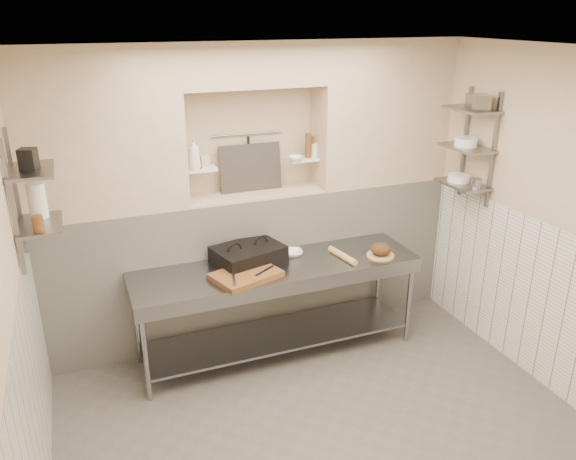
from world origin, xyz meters
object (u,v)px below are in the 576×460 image
bowl_alcove (296,158)px  jug_left (37,201)px  panini_press (248,255)px  rolling_pin (343,256)px  prep_table (278,292)px  bread_loaf (381,249)px  bottle_soap (194,154)px  cutting_board (246,275)px  mixing_bowl (292,253)px

bowl_alcove → jug_left: (-2.24, -0.51, 0.01)m
panini_press → rolling_pin: panini_press is taller
panini_press → bowl_alcove: (0.60, 0.36, 0.75)m
prep_table → rolling_pin: (0.62, -0.07, 0.29)m
bread_loaf → bottle_soap: 1.91m
cutting_board → bowl_alcove: (0.71, 0.63, 0.81)m
prep_table → bottle_soap: 1.44m
panini_press → rolling_pin: 0.87m
mixing_bowl → jug_left: jug_left is taller
bread_loaf → jug_left: 2.93m
panini_press → cutting_board: panini_press is taller
mixing_bowl → bread_loaf: size_ratio=1.04×
prep_table → panini_press: bearing=145.2°
cutting_board → panini_press: bearing=68.1°
bread_loaf → cutting_board: bearing=179.1°
bread_loaf → bottle_soap: (-1.54, 0.69, 0.88)m
cutting_board → rolling_pin: rolling_pin is taller
cutting_board → bottle_soap: bottle_soap is taller
rolling_pin → jug_left: size_ratio=1.48×
prep_table → bottle_soap: (-0.57, 0.54, 1.21)m
prep_table → bottle_soap: bearing=136.6°
bowl_alcove → jug_left: 2.29m
panini_press → cutting_board: size_ratio=1.24×
prep_table → panini_press: (-0.22, 0.15, 0.34)m
bottle_soap → jug_left: size_ratio=1.08×
panini_press → bottle_soap: (-0.35, 0.39, 0.87)m
panini_press → bread_loaf: bearing=-28.9°
panini_press → mixing_bowl: panini_press is taller
panini_press → bowl_alcove: 1.03m
mixing_bowl → bread_loaf: (0.76, -0.31, 0.05)m
mixing_bowl → rolling_pin: size_ratio=0.51×
rolling_pin → bread_loaf: 0.37m
cutting_board → bottle_soap: 1.17m
mixing_bowl → panini_press: bearing=-178.2°
mixing_bowl → cutting_board: bearing=-151.7°
rolling_pin → bowl_alcove: bearing=112.5°
bread_loaf → prep_table: bearing=171.5°
prep_table → cutting_board: size_ratio=4.73×
panini_press → bread_loaf: panini_press is taller
panini_press → rolling_pin: size_ratio=1.78×
prep_table → bread_loaf: bread_loaf is taller
rolling_pin → jug_left: bearing=178.6°
mixing_bowl → bowl_alcove: 0.89m
jug_left → rolling_pin: bearing=-1.4°
prep_table → jug_left: size_ratio=10.08×
rolling_pin → bottle_soap: 1.62m
rolling_pin → bowl_alcove: bowl_alcove is taller
bread_loaf → jug_left: size_ratio=0.72×
cutting_board → mixing_bowl: 0.61m
mixing_bowl → bread_loaf: bearing=-22.3°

